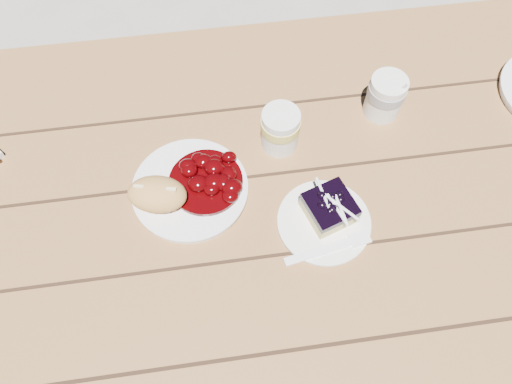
{
  "coord_description": "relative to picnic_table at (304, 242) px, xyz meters",
  "views": [
    {
      "loc": [
        -0.15,
        -0.38,
        1.56
      ],
      "look_at": [
        -0.1,
        0.02,
        0.81
      ],
      "focal_mm": 35.0,
      "sensor_mm": 36.0,
      "label": 1
    }
  ],
  "objects": [
    {
      "name": "ground",
      "position": [
        0.0,
        0.0,
        -0.59
      ],
      "size": [
        60.0,
        60.0,
        0.0
      ],
      "primitive_type": "plane",
      "color": "gray",
      "rests_on": "ground"
    },
    {
      "name": "goulash_stew",
      "position": [
        -0.18,
        0.07,
        0.2
      ],
      "size": [
        0.13,
        0.13,
        0.04
      ],
      "primitive_type": null,
      "color": "#3B0203",
      "rests_on": "main_plate"
    },
    {
      "name": "blueberry_cake",
      "position": [
        0.03,
        -0.02,
        0.19
      ],
      "size": [
        0.1,
        0.1,
        0.05
      ],
      "rotation": [
        0.0,
        0.0,
        0.32
      ],
      "color": "#D7C775",
      "rests_on": "dessert_plate"
    },
    {
      "name": "dessert_plate",
      "position": [
        0.02,
        -0.03,
        0.17
      ],
      "size": [
        0.16,
        0.16,
        0.01
      ],
      "primitive_type": "cylinder",
      "color": "white",
      "rests_on": "picnic_table"
    },
    {
      "name": "picnic_table",
      "position": [
        0.0,
        0.0,
        0.0
      ],
      "size": [
        2.0,
        1.55,
        0.75
      ],
      "color": "brown",
      "rests_on": "ground"
    },
    {
      "name": "coffee_cup",
      "position": [
        0.18,
        0.2,
        0.21
      ],
      "size": [
        0.07,
        0.07,
        0.09
      ],
      "primitive_type": "cylinder",
      "color": "white",
      "rests_on": "picnic_table"
    },
    {
      "name": "fork_dessert",
      "position": [
        -0.0,
        -0.09,
        0.17
      ],
      "size": [
        0.16,
        0.05,
        0.0
      ],
      "primitive_type": null,
      "rotation": [
        0.0,
        0.0,
        -1.39
      ],
      "color": "white",
      "rests_on": "dessert_plate"
    },
    {
      "name": "bread_roll",
      "position": [
        -0.27,
        0.04,
        0.2
      ],
      "size": [
        0.12,
        0.09,
        0.05
      ],
      "primitive_type": "ellipsoid",
      "rotation": [
        0.0,
        0.0,
        -0.23
      ],
      "color": "tan",
      "rests_on": "main_plate"
    },
    {
      "name": "main_plate",
      "position": [
        -0.21,
        0.06,
        0.17
      ],
      "size": [
        0.21,
        0.21,
        0.02
      ],
      "primitive_type": "cylinder",
      "color": "white",
      "rests_on": "picnic_table"
    },
    {
      "name": "second_cup",
      "position": [
        -0.03,
        0.15,
        0.21
      ],
      "size": [
        0.07,
        0.07,
        0.09
      ],
      "primitive_type": "cylinder",
      "color": "white",
      "rests_on": "picnic_table"
    }
  ]
}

